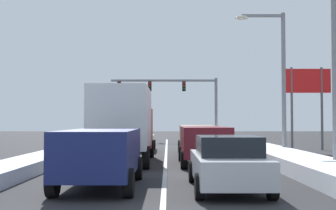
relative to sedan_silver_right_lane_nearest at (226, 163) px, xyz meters
name	(u,v)px	position (x,y,z in m)	size (l,w,h in m)	color
ground_plane	(165,161)	(-1.77, 8.79, -0.76)	(120.00, 120.00, 0.00)	#28282B
lane_stripe_between_right_lane_and_center_lane	(165,155)	(-1.77, 12.47, -0.76)	(0.14, 40.52, 0.01)	silver
snow_bank_right_shoulder	(259,150)	(3.53, 12.47, -0.49)	(2.10, 40.52, 0.56)	white
snow_bank_left_shoulder	(72,151)	(-7.07, 12.47, -0.53)	(1.64, 40.52, 0.47)	white
sedan_silver_right_lane_nearest	(226,163)	(0.00, 0.00, 0.00)	(2.00, 4.50, 1.51)	#B7BABF
suv_maroon_right_lane_second	(203,142)	(-0.07, 6.99, 0.25)	(2.16, 4.90, 1.67)	maroon
suv_tan_right_lane_third	(196,137)	(0.04, 13.08, 0.25)	(2.16, 4.90, 1.67)	#937F60
suv_navy_center_lane_nearest	(100,152)	(-3.60, 0.48, 0.25)	(2.16, 4.90, 1.67)	navy
box_truck_center_lane_second	(123,122)	(-3.66, 7.65, 1.14)	(2.53, 7.20, 3.36)	maroon
sedan_white_center_lane_third	(138,139)	(-3.51, 15.79, 0.00)	(2.00, 4.50, 1.51)	silver
traffic_light_gantry	(178,93)	(-0.59, 30.88, 3.96)	(10.60, 0.47, 6.20)	slate
street_lamp_right_near	(324,27)	(3.97, 3.26, 4.54)	(2.66, 0.36, 8.96)	gray
street_lamp_right_mid	(276,70)	(4.07, 10.63, 3.85)	(2.66, 0.36, 7.66)	gray
roadside_sign_right	(306,90)	(7.57, 16.62, 3.25)	(3.20, 0.16, 5.50)	#59595B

